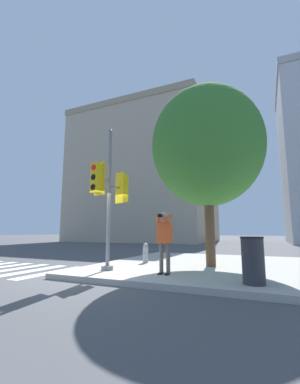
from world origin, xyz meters
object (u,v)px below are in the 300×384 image
street_tree (207,146)px  fire_hydrant (146,253)px  person_photographer (164,236)px  trash_bin (253,260)px  traffic_signal_pole (110,192)px

street_tree → fire_hydrant: bearing=-179.9°
person_photographer → fire_hydrant: 2.74m
fire_hydrant → trash_bin: bearing=-33.6°
traffic_signal_pole → person_photographer: (1.83, -0.00, -1.37)m
person_photographer → trash_bin: person_photographer is taller
person_photographer → trash_bin: 2.38m
fire_hydrant → trash_bin: (3.87, -2.57, 0.17)m
person_photographer → street_tree: (0.83, 2.13, 3.14)m
street_tree → trash_bin: 4.70m
fire_hydrant → person_photographer: bearing=-53.3°
traffic_signal_pole → fire_hydrant: traffic_signal_pole is taller
street_tree → fire_hydrant: size_ratio=8.81×
person_photographer → traffic_signal_pole: bearing=179.9°
traffic_signal_pole → person_photographer: size_ratio=2.62×
fire_hydrant → trash_bin: 4.65m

